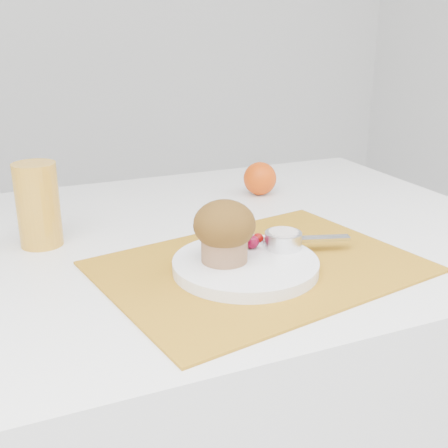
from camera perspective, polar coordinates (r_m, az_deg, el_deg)
name	(u,v)px	position (r m, az deg, el deg)	size (l,w,h in m)	color
table	(185,416)	(1.16, -4.02, -18.92)	(1.20, 0.80, 0.75)	white
placemat	(260,266)	(0.85, 3.65, -4.33)	(0.46, 0.34, 0.00)	#AE7518
plate	(245,265)	(0.82, 2.20, -4.18)	(0.21, 0.21, 0.02)	white
ramekin	(283,240)	(0.86, 6.03, -1.63)	(0.06, 0.06, 0.02)	silver
cream	(283,233)	(0.86, 6.06, -0.89)	(0.05, 0.05, 0.01)	silver
raspberry_near	(252,242)	(0.86, 2.83, -1.83)	(0.02, 0.02, 0.02)	#520217
raspberry_far	(258,238)	(0.88, 3.47, -1.47)	(0.02, 0.02, 0.02)	#600302
butter_knife	(280,240)	(0.89, 5.72, -1.65)	(0.22, 0.02, 0.01)	silver
orange	(260,179)	(1.20, 3.67, 4.63)	(0.07, 0.07, 0.07)	#DD4807
juice_glass	(38,205)	(0.96, -18.37, 1.86)	(0.07, 0.07, 0.14)	gold
muffin	(224,230)	(0.80, 0.04, -0.61)	(0.09, 0.09, 0.09)	#996D4A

